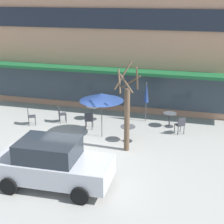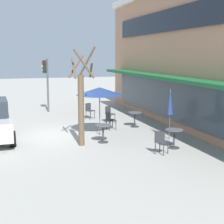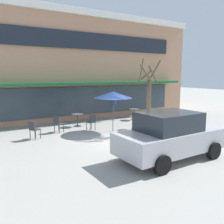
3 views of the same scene
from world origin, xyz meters
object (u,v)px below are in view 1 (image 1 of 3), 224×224
object	(u,v)px
cafe_chair_0	(61,113)
patio_umbrella_green_folded	(102,97)
cafe_table_by_tree	(170,117)
cafe_chair_3	(89,119)
cafe_chair_1	(30,115)
patio_umbrella_cream_folded	(146,93)
parked_sedan	(52,163)
street_tree	(127,113)
cafe_chair_2	(180,124)
cafe_table_streetside	(93,111)
cafe_table_near_wall	(128,131)

from	to	relation	value
cafe_chair_0	patio_umbrella_green_folded	bearing A→B (deg)	-25.36
cafe_table_by_tree	cafe_chair_3	xyz separation A→B (m)	(-3.97, -1.43, 0.01)
cafe_chair_0	cafe_chair_1	bearing A→B (deg)	-151.90
patio_umbrella_cream_folded	parked_sedan	world-z (taller)	patio_umbrella_cream_folded
street_tree	cafe_chair_2	bearing A→B (deg)	49.11
cafe_table_by_tree	cafe_chair_1	xyz separation A→B (m)	(-7.18, -1.68, 0.01)
cafe_chair_3	parked_sedan	xyz separation A→B (m)	(0.54, -5.57, 0.35)
cafe_chair_2	cafe_chair_0	bearing A→B (deg)	-179.60
cafe_table_streetside	cafe_chair_1	distance (m)	3.37
cafe_table_streetside	cafe_chair_1	size ratio (longest dim) A/B	0.85
cafe_table_streetside	parked_sedan	distance (m)	7.04
cafe_chair_1	cafe_chair_2	xyz separation A→B (m)	(7.81, 0.81, 0.00)
cafe_chair_3	cafe_table_near_wall	bearing A→B (deg)	-23.47
cafe_table_near_wall	patio_umbrella_green_folded	world-z (taller)	patio_umbrella_green_folded
cafe_table_near_wall	cafe_table_streetside	world-z (taller)	same
patio_umbrella_green_folded	cafe_chair_1	distance (m)	4.43
cafe_table_near_wall	cafe_table_streetside	size ratio (longest dim) A/B	1.00
cafe_table_streetside	cafe_chair_0	world-z (taller)	cafe_chair_0
cafe_chair_2	cafe_table_by_tree	bearing A→B (deg)	125.89
cafe_table_streetside	cafe_chair_1	world-z (taller)	cafe_chair_1
cafe_table_near_wall	patio_umbrella_cream_folded	size ratio (longest dim) A/B	0.35
cafe_chair_0	street_tree	size ratio (longest dim) A/B	0.22
parked_sedan	cafe_chair_1	bearing A→B (deg)	125.14
parked_sedan	street_tree	size ratio (longest dim) A/B	1.07
patio_umbrella_cream_folded	cafe_chair_2	world-z (taller)	patio_umbrella_cream_folded
patio_umbrella_cream_folded	cafe_chair_0	world-z (taller)	patio_umbrella_cream_folded
parked_sedan	cafe_chair_2	bearing A→B (deg)	56.46
cafe_table_by_tree	cafe_chair_2	size ratio (longest dim) A/B	0.85
patio_umbrella_green_folded	cafe_chair_3	bearing A→B (deg)	140.71
cafe_table_streetside	cafe_table_by_tree	xyz separation A→B (m)	(4.24, 0.02, 0.00)
cafe_table_streetside	cafe_chair_0	size ratio (longest dim) A/B	0.85
patio_umbrella_green_folded	cafe_chair_0	distance (m)	3.34
patio_umbrella_green_folded	street_tree	size ratio (longest dim) A/B	0.55
patio_umbrella_cream_folded	parked_sedan	distance (m)	7.80
cafe_table_streetside	patio_umbrella_cream_folded	bearing A→B (deg)	9.82
cafe_table_streetside	cafe_chair_3	xyz separation A→B (m)	(0.27, -1.41, 0.01)
cafe_chair_1	parked_sedan	bearing A→B (deg)	-54.86
cafe_chair_0	cafe_chair_3	size ratio (longest dim) A/B	1.00
patio_umbrella_green_folded	cafe_chair_3	world-z (taller)	patio_umbrella_green_folded
cafe_table_near_wall	cafe_chair_0	xyz separation A→B (m)	(-4.05, 1.51, 0.01)
patio_umbrella_green_folded	cafe_table_near_wall	bearing A→B (deg)	-9.58
patio_umbrella_cream_folded	cafe_chair_2	size ratio (longest dim) A/B	2.47
cafe_table_streetside	street_tree	xyz separation A→B (m)	(2.71, -3.34, 1.24)
cafe_table_near_wall	parked_sedan	bearing A→B (deg)	-110.89
cafe_chair_3	street_tree	world-z (taller)	street_tree
cafe_chair_0	cafe_chair_2	bearing A→B (deg)	0.40
parked_sedan	street_tree	world-z (taller)	street_tree
cafe_chair_0	cafe_chair_2	distance (m)	6.37
parked_sedan	street_tree	xyz separation A→B (m)	(1.91, 3.64, 0.88)
patio_umbrella_cream_folded	cafe_chair_1	bearing A→B (deg)	-159.64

